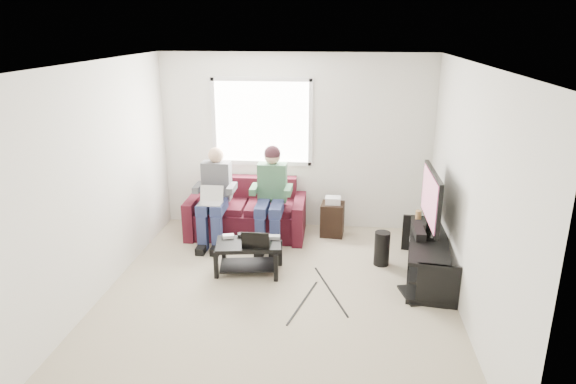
{
  "coord_description": "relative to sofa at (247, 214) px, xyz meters",
  "views": [
    {
      "loc": [
        0.67,
        -5.16,
        2.97
      ],
      "look_at": [
        0.06,
        0.6,
        1.07
      ],
      "focal_mm": 32.0,
      "sensor_mm": 36.0,
      "label": 1
    }
  ],
  "objects": [
    {
      "name": "ceiling",
      "position": [
        0.68,
        -1.82,
        2.3
      ],
      "size": [
        4.5,
        4.5,
        0.0
      ],
      "primitive_type": "plane",
      "rotation": [
        3.14,
        0.0,
        0.0
      ],
      "color": "white",
      "rests_on": "wall_back"
    },
    {
      "name": "laptop_silver",
      "position": [
        -0.4,
        -0.53,
        0.39
      ],
      "size": [
        0.36,
        0.28,
        0.24
      ],
      "primitive_type": null,
      "rotation": [
        0.0,
        0.0,
        -0.2
      ],
      "color": "silver",
      "rests_on": "person_left"
    },
    {
      "name": "wall_right",
      "position": [
        2.68,
        -1.82,
        1.0
      ],
      "size": [
        0.0,
        4.5,
        4.5
      ],
      "primitive_type": "plane",
      "rotation": [
        1.57,
        0.0,
        -1.57
      ],
      "color": "silver",
      "rests_on": "floor"
    },
    {
      "name": "person_right",
      "position": [
        0.4,
        -0.27,
        0.48
      ],
      "size": [
        0.4,
        0.71,
        1.37
      ],
      "color": "navy",
      "rests_on": "sofa"
    },
    {
      "name": "person_left",
      "position": [
        -0.4,
        -0.29,
        0.42
      ],
      "size": [
        0.4,
        0.7,
        1.33
      ],
      "color": "navy",
      "rests_on": "sofa"
    },
    {
      "name": "subwoofer",
      "position": [
        1.91,
        -0.85,
        -0.08
      ],
      "size": [
        0.2,
        0.2,
        0.45
      ],
      "primitive_type": "cylinder",
      "color": "black",
      "rests_on": "floor"
    },
    {
      "name": "console_black",
      "position": [
        2.45,
        -1.16,
        0.0
      ],
      "size": [
        0.38,
        0.3,
        0.07
      ],
      "primitive_type": "cube",
      "color": "black",
      "rests_on": "tv_stand"
    },
    {
      "name": "console_grey",
      "position": [
        2.45,
        -0.81,
        0.01
      ],
      "size": [
        0.34,
        0.26,
        0.08
      ],
      "primitive_type": "cube",
      "color": "gray",
      "rests_on": "tv_stand"
    },
    {
      "name": "controller_a",
      "position": [
        -0.03,
        -1.11,
        0.12
      ],
      "size": [
        0.16,
        0.13,
        0.04
      ],
      "primitive_type": "cube",
      "rotation": [
        0.0,
        0.0,
        0.28
      ],
      "color": "silver",
      "rests_on": "coffee_table"
    },
    {
      "name": "sofa",
      "position": [
        0.0,
        0.0,
        0.0
      ],
      "size": [
        1.71,
        0.86,
        0.8
      ],
      "color": "#4C1321",
      "rests_on": "floor"
    },
    {
      "name": "tv",
      "position": [
        2.44,
        -1.01,
        0.66
      ],
      "size": [
        0.12,
        1.1,
        0.81
      ],
      "color": "black",
      "rests_on": "tv_stand"
    },
    {
      "name": "laptop_black",
      "position": [
        0.37,
        -1.31,
        0.22
      ],
      "size": [
        0.38,
        0.3,
        0.24
      ],
      "primitive_type": null,
      "rotation": [
        0.0,
        0.0,
        0.19
      ],
      "color": "black",
      "rests_on": "coffee_table"
    },
    {
      "name": "controller_b",
      "position": [
        0.15,
        -1.05,
        0.12
      ],
      "size": [
        0.16,
        0.12,
        0.04
      ],
      "primitive_type": "cube",
      "rotation": [
        0.0,
        0.0,
        0.27
      ],
      "color": "black",
      "rests_on": "coffee_table"
    },
    {
      "name": "console_white",
      "position": [
        2.45,
        -1.51,
        -0.0
      ],
      "size": [
        0.3,
        0.22,
        0.06
      ],
      "primitive_type": "cube",
      "color": "silver",
      "rests_on": "tv_stand"
    },
    {
      "name": "wall_back",
      "position": [
        0.68,
        0.43,
        1.0
      ],
      "size": [
        4.5,
        0.0,
        4.5
      ],
      "primitive_type": "plane",
      "rotation": [
        1.57,
        0.0,
        0.0
      ],
      "color": "silver",
      "rests_on": "floor"
    },
    {
      "name": "keyboard_floor",
      "position": [
        2.19,
        -1.65,
        -0.29
      ],
      "size": [
        0.26,
        0.48,
        0.03
      ],
      "primitive_type": "cube",
      "rotation": [
        0.0,
        0.0,
        0.25
      ],
      "color": "black",
      "rests_on": "floor"
    },
    {
      "name": "drink_cup",
      "position": [
        2.4,
        -0.48,
        0.27
      ],
      "size": [
        0.08,
        0.08,
        0.12
      ],
      "primitive_type": "cylinder",
      "color": "#AE7F4B",
      "rests_on": "tv_stand"
    },
    {
      "name": "window",
      "position": [
        0.18,
        0.42,
        1.3
      ],
      "size": [
        1.48,
        0.04,
        1.28
      ],
      "color": "white",
      "rests_on": "wall_back"
    },
    {
      "name": "end_table",
      "position": [
        1.25,
        0.08,
        -0.04
      ],
      "size": [
        0.33,
        0.33,
        0.59
      ],
      "color": "black",
      "rests_on": "floor"
    },
    {
      "name": "soundbar",
      "position": [
        2.33,
        -1.01,
        0.26
      ],
      "size": [
        0.12,
        0.5,
        0.1
      ],
      "primitive_type": "cube",
      "color": "black",
      "rests_on": "tv_stand"
    },
    {
      "name": "coffee_table",
      "position": [
        0.25,
        -1.23,
        -0.01
      ],
      "size": [
        0.86,
        0.61,
        0.4
      ],
      "color": "black",
      "rests_on": "floor"
    },
    {
      "name": "floor",
      "position": [
        0.68,
        -1.82,
        -0.3
      ],
      "size": [
        4.5,
        4.5,
        0.0
      ],
      "primitive_type": "plane",
      "color": "#B9AF90",
      "rests_on": "ground"
    },
    {
      "name": "wall_front",
      "position": [
        0.68,
        -4.07,
        1.0
      ],
      "size": [
        4.5,
        0.0,
        4.5
      ],
      "primitive_type": "plane",
      "rotation": [
        -1.57,
        0.0,
        0.0
      ],
      "color": "silver",
      "rests_on": "floor"
    },
    {
      "name": "wall_left",
      "position": [
        -1.32,
        -1.82,
        1.0
      ],
      "size": [
        0.0,
        4.5,
        4.5
      ],
      "primitive_type": "plane",
      "rotation": [
        1.57,
        0.0,
        1.57
      ],
      "color": "silver",
      "rests_on": "floor"
    },
    {
      "name": "controller_c",
      "position": [
        0.55,
        -1.08,
        0.12
      ],
      "size": [
        0.14,
        0.1,
        0.04
      ],
      "primitive_type": "cube",
      "rotation": [
        0.0,
        0.0,
        0.05
      ],
      "color": "gray",
      "rests_on": "coffee_table"
    },
    {
      "name": "tv_stand",
      "position": [
        2.45,
        -1.11,
        -0.08
      ],
      "size": [
        0.66,
        1.59,
        0.51
      ],
      "color": "black",
      "rests_on": "floor"
    }
  ]
}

